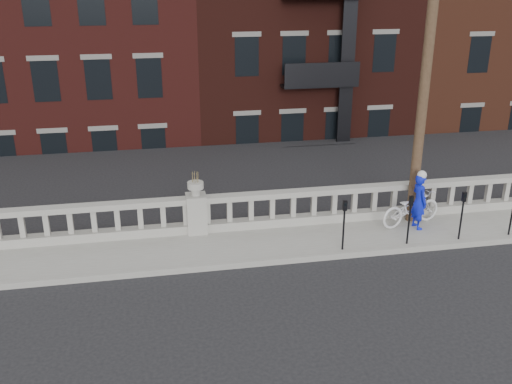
{
  "coord_description": "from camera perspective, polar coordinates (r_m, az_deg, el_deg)",
  "views": [
    {
      "loc": [
        -1.1,
        -10.55,
        6.85
      ],
      "look_at": [
        1.52,
        3.2,
        1.51
      ],
      "focal_mm": 40.0,
      "sensor_mm": 36.0,
      "label": 1
    }
  ],
  "objects": [
    {
      "name": "utility_pole",
      "position": [
        16.0,
        16.93,
        14.24
      ],
      "size": [
        1.6,
        0.28,
        10.0
      ],
      "color": "#422D1E",
      "rests_on": "sidewalk"
    },
    {
      "name": "sidewalk",
      "position": [
        15.19,
        -5.54,
        -5.7
      ],
      "size": [
        32.0,
        2.2,
        0.15
      ],
      "primitive_type": "cube",
      "color": "gray",
      "rests_on": "ground"
    },
    {
      "name": "parking_meter_a",
      "position": [
        14.76,
        8.8,
        -2.74
      ],
      "size": [
        0.1,
        0.09,
        1.36
      ],
      "color": "black",
      "rests_on": "sidewalk"
    },
    {
      "name": "lower_level",
      "position": [
        33.9,
        -8.13,
        13.54
      ],
      "size": [
        80.0,
        44.0,
        20.8
      ],
      "color": "#605E59",
      "rests_on": "ground"
    },
    {
      "name": "planter_pedestal",
      "position": [
        15.74,
        -5.98,
        -1.71
      ],
      "size": [
        0.55,
        0.55,
        1.76
      ],
      "color": "gray",
      "rests_on": "sidewalk"
    },
    {
      "name": "parking_meter_b",
      "position": [
        15.43,
        15.12,
        -2.17
      ],
      "size": [
        0.1,
        0.09,
        1.36
      ],
      "color": "black",
      "rests_on": "sidewalk"
    },
    {
      "name": "parking_meter_c",
      "position": [
        16.12,
        19.94,
        -1.72
      ],
      "size": [
        0.1,
        0.09,
        1.36
      ],
      "color": "black",
      "rests_on": "sidewalk"
    },
    {
      "name": "balustrade",
      "position": [
        15.81,
        -5.95,
        -2.35
      ],
      "size": [
        28.0,
        0.34,
        1.03
      ],
      "color": "gray",
      "rests_on": "sidewalk"
    },
    {
      "name": "bicycle",
      "position": [
        16.78,
        15.24,
        -1.54
      ],
      "size": [
        2.05,
        1.16,
        1.02
      ],
      "primitive_type": "imported",
      "rotation": [
        0.0,
        0.0,
        1.83
      ],
      "color": "silver",
      "rests_on": "sidewalk"
    },
    {
      "name": "ground",
      "position": [
        12.63,
        -4.17,
        -12.02
      ],
      "size": [
        120.0,
        120.0,
        0.0
      ],
      "primitive_type": "plane",
      "color": "black",
      "rests_on": "ground"
    },
    {
      "name": "cyclist",
      "position": [
        16.51,
        15.99,
        -0.91
      ],
      "size": [
        0.44,
        0.62,
        1.59
      ],
      "primitive_type": "imported",
      "rotation": [
        0.0,
        0.0,
        1.67
      ],
      "color": "#0D1ACF",
      "rests_on": "sidewalk"
    }
  ]
}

